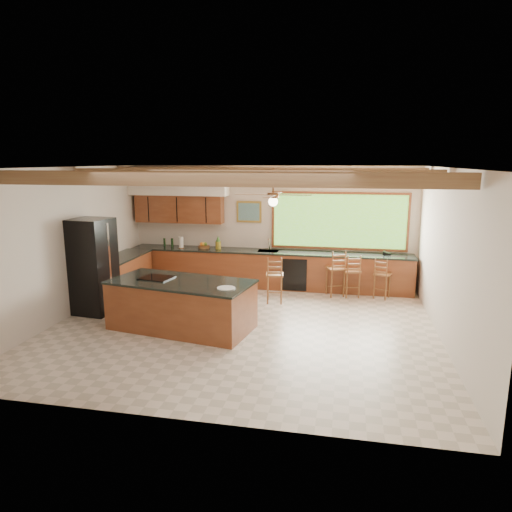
# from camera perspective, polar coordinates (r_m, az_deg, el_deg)

# --- Properties ---
(ground) EXTENTS (7.20, 7.20, 0.00)m
(ground) POSITION_cam_1_polar(r_m,az_deg,el_deg) (8.83, -1.73, -8.86)
(ground) COLOR beige
(ground) RESTS_ON ground
(room_shell) EXTENTS (7.27, 6.54, 3.02)m
(room_shell) POSITION_cam_1_polar(r_m,az_deg,el_deg) (8.98, -1.94, 6.04)
(room_shell) COLOR beige
(room_shell) RESTS_ON ground
(counter_run) EXTENTS (7.12, 3.10, 1.27)m
(counter_run) POSITION_cam_1_polar(r_m,az_deg,el_deg) (11.22, -2.95, -1.86)
(counter_run) COLOR brown
(counter_run) RESTS_ON ground
(island) EXTENTS (2.83, 1.69, 0.94)m
(island) POSITION_cam_1_polar(r_m,az_deg,el_deg) (8.75, -9.28, -6.00)
(island) COLOR brown
(island) RESTS_ON ground
(refrigerator) EXTENTS (0.84, 0.82, 1.97)m
(refrigerator) POSITION_cam_1_polar(r_m,az_deg,el_deg) (9.98, -19.72, -1.21)
(refrigerator) COLOR black
(refrigerator) RESTS_ON ground
(bar_stool_a) EXTENTS (0.43, 0.43, 1.06)m
(bar_stool_a) POSITION_cam_1_polar(r_m,az_deg,el_deg) (10.08, 2.30, -2.48)
(bar_stool_a) COLOR brown
(bar_stool_a) RESTS_ON ground
(bar_stool_b) EXTENTS (0.52, 0.52, 1.10)m
(bar_stool_b) POSITION_cam_1_polar(r_m,az_deg,el_deg) (10.73, 9.93, -1.65)
(bar_stool_b) COLOR brown
(bar_stool_b) RESTS_ON ground
(bar_stool_c) EXTENTS (0.44, 0.44, 0.95)m
(bar_stool_c) POSITION_cam_1_polar(r_m,az_deg,el_deg) (10.79, 15.54, -2.31)
(bar_stool_c) COLOR brown
(bar_stool_c) RESTS_ON ground
(bar_stool_d) EXTENTS (0.44, 0.44, 1.02)m
(bar_stool_d) POSITION_cam_1_polar(r_m,az_deg,el_deg) (10.74, 11.90, -1.96)
(bar_stool_d) COLOR brown
(bar_stool_d) RESTS_ON ground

